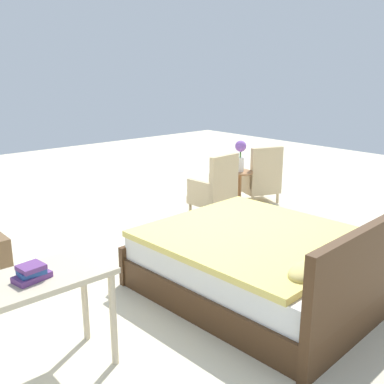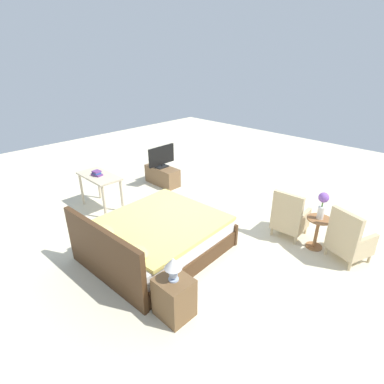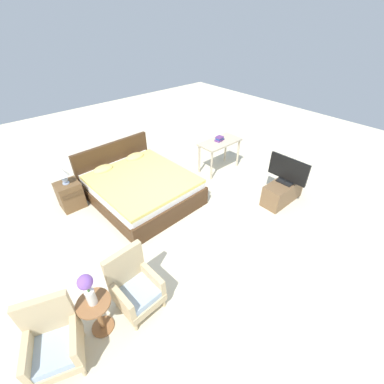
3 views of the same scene
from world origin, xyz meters
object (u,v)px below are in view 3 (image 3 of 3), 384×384
at_px(armchair_by_window_right, 135,287).
at_px(tv_stand, 282,192).
at_px(bed, 140,187).
at_px(side_table, 97,312).
at_px(flower_vase, 87,288).
at_px(tv_flatscreen, 288,170).
at_px(vanity_desk, 220,146).
at_px(book_stack, 220,139).
at_px(armchair_by_window_left, 54,341).
at_px(table_lamp, 63,174).
at_px(nightstand, 70,195).

relative_size(armchair_by_window_right, tv_stand, 0.96).
bearing_deg(bed, side_table, -132.32).
bearing_deg(tv_stand, bed, 137.27).
bearing_deg(flower_vase, armchair_by_window_right, -0.61).
bearing_deg(tv_flatscreen, tv_stand, -178.20).
bearing_deg(tv_flatscreen, vanity_desk, 92.13).
relative_size(bed, vanity_desk, 2.14).
bearing_deg(book_stack, tv_stand, -88.38).
relative_size(armchair_by_window_left, table_lamp, 2.79).
bearing_deg(tv_flatscreen, bed, 137.30).
bearing_deg(flower_vase, nightstand, 76.51).
relative_size(table_lamp, vanity_desk, 0.32).
distance_m(flower_vase, vanity_desk, 4.39).
xyz_separation_m(vanity_desk, book_stack, (0.01, 0.03, 0.16)).
bearing_deg(armchair_by_window_right, book_stack, 27.85).
bearing_deg(table_lamp, nightstand, -90.00).
bearing_deg(flower_vase, side_table, 90.00).
xyz_separation_m(bed, table_lamp, (-1.21, 0.69, 0.49)).
bearing_deg(table_lamp, tv_stand, -38.59).
height_order(armchair_by_window_right, vanity_desk, armchair_by_window_right).
relative_size(bed, armchair_by_window_right, 2.42).
bearing_deg(bed, tv_stand, -42.73).
bearing_deg(nightstand, bed, -29.60).
height_order(side_table, nightstand, side_table).
xyz_separation_m(armchair_by_window_right, side_table, (-0.52, 0.01, -0.01)).
height_order(tv_stand, book_stack, book_stack).
xyz_separation_m(armchair_by_window_left, nightstand, (1.16, 2.74, -0.09)).
bearing_deg(vanity_desk, armchair_by_window_left, -158.08).
relative_size(armchair_by_window_left, tv_flatscreen, 1.13).
bearing_deg(armchair_by_window_left, side_table, 1.01).
height_order(nightstand, tv_stand, nightstand).
bearing_deg(armchair_by_window_right, vanity_desk, 27.52).
bearing_deg(armchair_by_window_left, flower_vase, 1.01).
distance_m(table_lamp, tv_stand, 4.39).
relative_size(table_lamp, book_stack, 1.32).
bearing_deg(vanity_desk, armchair_by_window_right, -152.48).
height_order(armchair_by_window_left, tv_stand, armchair_by_window_left).
height_order(bed, armchair_by_window_left, bed).
xyz_separation_m(armchair_by_window_left, armchair_by_window_right, (1.03, 0.00, 0.00)).
distance_m(tv_stand, vanity_desk, 1.84).
bearing_deg(book_stack, tv_flatscreen, -88.31).
bearing_deg(tv_flatscreen, side_table, -179.81).
distance_m(flower_vase, book_stack, 4.41).
xyz_separation_m(armchair_by_window_right, tv_stand, (3.54, 0.02, -0.14)).
xyz_separation_m(armchair_by_window_left, table_lamp, (1.16, 2.74, 0.41)).
relative_size(armchair_by_window_left, side_table, 1.59).
relative_size(armchair_by_window_right, tv_flatscreen, 1.13).
distance_m(bed, tv_flatscreen, 3.03).
xyz_separation_m(bed, tv_flatscreen, (2.20, -2.03, 0.45)).
distance_m(nightstand, table_lamp, 0.50).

